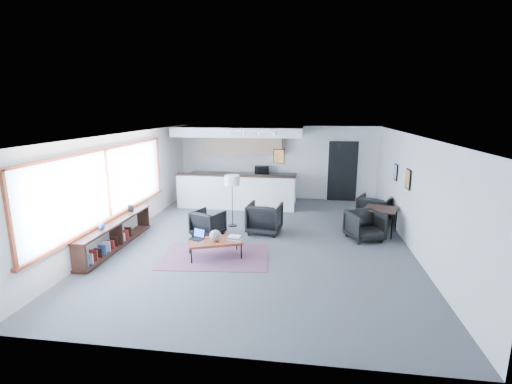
# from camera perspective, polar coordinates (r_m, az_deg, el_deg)

# --- Properties ---
(room) EXTENTS (7.02, 9.02, 2.62)m
(room) POSITION_cam_1_polar(r_m,az_deg,el_deg) (8.95, 0.87, 0.51)
(room) COLOR #4A4A4D
(room) RESTS_ON ground
(window) EXTENTS (0.10, 5.95, 1.66)m
(window) POSITION_cam_1_polar(r_m,az_deg,el_deg) (9.18, -21.87, 0.88)
(window) COLOR #8CBFFF
(window) RESTS_ON room
(console) EXTENTS (0.35, 3.00, 0.80)m
(console) POSITION_cam_1_polar(r_m,az_deg,el_deg) (9.26, -20.86, -6.18)
(console) COLOR black
(console) RESTS_ON floor
(kitchenette) EXTENTS (4.20, 1.96, 2.60)m
(kitchenette) POSITION_cam_1_polar(r_m,az_deg,el_deg) (12.73, -2.42, 4.52)
(kitchenette) COLOR white
(kitchenette) RESTS_ON floor
(doorway) EXTENTS (1.10, 0.12, 2.15)m
(doorway) POSITION_cam_1_polar(r_m,az_deg,el_deg) (13.33, 13.16, 3.26)
(doorway) COLOR black
(doorway) RESTS_ON room
(track_light) EXTENTS (1.60, 0.07, 0.15)m
(track_light) POSITION_cam_1_polar(r_m,az_deg,el_deg) (11.03, -0.75, 9.27)
(track_light) COLOR silver
(track_light) RESTS_ON room
(wall_art_lower) EXTENTS (0.03, 0.38, 0.48)m
(wall_art_lower) POSITION_cam_1_polar(r_m,az_deg,el_deg) (9.53, 22.36, 1.83)
(wall_art_lower) COLOR black
(wall_art_lower) RESTS_ON room
(wall_art_upper) EXTENTS (0.03, 0.34, 0.44)m
(wall_art_upper) POSITION_cam_1_polar(r_m,az_deg,el_deg) (10.79, 20.69, 2.87)
(wall_art_upper) COLOR black
(wall_art_upper) RESTS_ON room
(kilim_rug) EXTENTS (2.45, 1.79, 0.01)m
(kilim_rug) POSITION_cam_1_polar(r_m,az_deg,el_deg) (8.35, -6.29, -9.80)
(kilim_rug) COLOR #5D3548
(kilim_rug) RESTS_ON floor
(coffee_table) EXTENTS (1.31, 1.01, 0.38)m
(coffee_table) POSITION_cam_1_polar(r_m,az_deg,el_deg) (8.22, -6.35, -7.59)
(coffee_table) COLOR maroon
(coffee_table) RESTS_ON floor
(laptop) EXTENTS (0.36, 0.33, 0.21)m
(laptop) POSITION_cam_1_polar(r_m,az_deg,el_deg) (8.36, -8.93, -6.68)
(laptop) COLOR black
(laptop) RESTS_ON coffee_table
(ceramic_pot) EXTENTS (0.25, 0.25, 0.25)m
(ceramic_pot) POSITION_cam_1_polar(r_m,az_deg,el_deg) (8.13, -6.29, -6.68)
(ceramic_pot) COLOR gray
(ceramic_pot) RESTS_ON coffee_table
(book_stack) EXTENTS (0.33, 0.28, 0.09)m
(book_stack) POSITION_cam_1_polar(r_m,az_deg,el_deg) (8.20, -3.25, -7.07)
(book_stack) COLOR silver
(book_stack) RESTS_ON coffee_table
(coaster) EXTENTS (0.11, 0.11, 0.01)m
(coaster) POSITION_cam_1_polar(r_m,az_deg,el_deg) (7.98, -5.80, -8.00)
(coaster) COLOR #E5590C
(coaster) RESTS_ON coffee_table
(armchair_left) EXTENTS (0.90, 0.87, 0.72)m
(armchair_left) POSITION_cam_1_polar(r_m,az_deg,el_deg) (9.59, -7.39, -4.57)
(armchair_left) COLOR black
(armchair_left) RESTS_ON floor
(armchair_right) EXTENTS (0.92, 0.88, 0.86)m
(armchair_right) POSITION_cam_1_polar(r_m,az_deg,el_deg) (9.71, 1.33, -3.80)
(armchair_right) COLOR black
(armchair_right) RESTS_ON floor
(floor_lamp) EXTENTS (0.49, 0.49, 1.43)m
(floor_lamp) POSITION_cam_1_polar(r_m,az_deg,el_deg) (10.07, -3.70, 1.51)
(floor_lamp) COLOR black
(floor_lamp) RESTS_ON floor
(dining_table) EXTENTS (1.02, 1.02, 0.67)m
(dining_table) POSITION_cam_1_polar(r_m,az_deg,el_deg) (10.12, 18.62, -2.74)
(dining_table) COLOR black
(dining_table) RESTS_ON floor
(dining_chair_near) EXTENTS (0.85, 0.83, 0.68)m
(dining_chair_near) POSITION_cam_1_polar(r_m,az_deg,el_deg) (9.59, 16.39, -5.12)
(dining_chair_near) COLOR black
(dining_chair_near) RESTS_ON floor
(dining_chair_far) EXTENTS (0.92, 0.89, 0.73)m
(dining_chair_far) POSITION_cam_1_polar(r_m,az_deg,el_deg) (11.07, 17.71, -2.69)
(dining_chair_far) COLOR black
(dining_chair_far) RESTS_ON floor
(microwave) EXTENTS (0.52, 0.33, 0.34)m
(microwave) POSITION_cam_1_polar(r_m,az_deg,el_deg) (13.10, 0.89, 3.53)
(microwave) COLOR black
(microwave) RESTS_ON kitchenette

